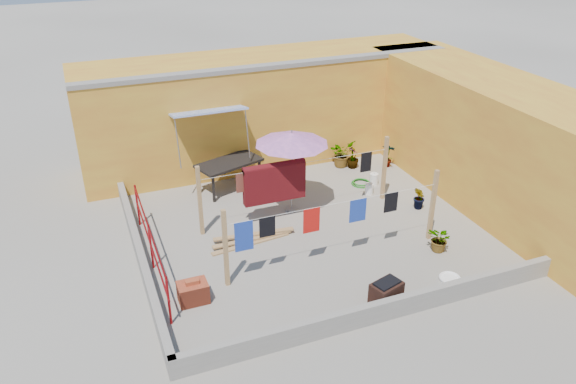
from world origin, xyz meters
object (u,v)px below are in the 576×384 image
object	(u,v)px
water_jug_a	(369,189)
water_jug_b	(374,179)
patio_umbrella	(292,139)
outdoor_table	(229,164)
brick_stack	(193,292)
brazier	(386,293)
white_basin	(450,278)
plant_back_a	(342,153)
green_hose	(361,183)

from	to	relation	value
water_jug_a	water_jug_b	xyz separation A→B (m)	(0.41, 0.47, 0.01)
patio_umbrella	outdoor_table	distance (m)	2.44
brick_stack	brazier	bearing A→B (deg)	-23.08
brick_stack	white_basin	xyz separation A→B (m)	(5.25, -1.31, -0.18)
patio_umbrella	water_jug_a	size ratio (longest dim) A/B	6.80
outdoor_table	brazier	size ratio (longest dim) A/B	2.79
brick_stack	plant_back_a	size ratio (longest dim) A/B	0.72
patio_umbrella	water_jug_b	distance (m)	3.33
outdoor_table	brick_stack	world-z (taller)	outdoor_table
brick_stack	water_jug_b	xyz separation A→B (m)	(5.99, 3.31, -0.05)
outdoor_table	white_basin	distance (m)	6.70
green_hose	brazier	bearing A→B (deg)	-113.09
outdoor_table	brazier	bearing A→B (deg)	-76.65
brick_stack	white_basin	distance (m)	5.41
patio_umbrella	water_jug_a	xyz separation A→B (m)	(2.33, 0.05, -1.84)
patio_umbrella	white_basin	bearing A→B (deg)	-64.13
white_basin	green_hose	xyz separation A→B (m)	(0.42, 4.77, -0.00)
brick_stack	plant_back_a	xyz separation A→B (m)	(5.70, 4.80, 0.19)
brick_stack	water_jug_a	bearing A→B (deg)	27.02
plant_back_a	green_hose	bearing A→B (deg)	-91.26
water_jug_a	green_hose	xyz separation A→B (m)	(0.09, 0.61, -0.12)
water_jug_b	plant_back_a	world-z (taller)	plant_back_a
patio_umbrella	brick_stack	bearing A→B (deg)	-139.31
brick_stack	white_basin	size ratio (longest dim) A/B	1.30
green_hose	white_basin	bearing A→B (deg)	-95.03
water_jug_b	outdoor_table	bearing A→B (deg)	162.18
white_basin	brazier	bearing A→B (deg)	-173.12
patio_umbrella	brick_stack	size ratio (longest dim) A/B	4.02
outdoor_table	white_basin	size ratio (longest dim) A/B	4.27
plant_back_a	patio_umbrella	bearing A→B (deg)	-140.63
patio_umbrella	water_jug_b	world-z (taller)	patio_umbrella
outdoor_table	brick_stack	size ratio (longest dim) A/B	3.29
outdoor_table	water_jug_a	size ratio (longest dim) A/B	5.58
brick_stack	green_hose	bearing A→B (deg)	31.41
patio_umbrella	water_jug_b	xyz separation A→B (m)	(2.74, 0.51, -1.83)
patio_umbrella	brick_stack	world-z (taller)	patio_umbrella
brick_stack	white_basin	bearing A→B (deg)	-13.98
white_basin	water_jug_a	world-z (taller)	water_jug_a
outdoor_table	brazier	distance (m)	6.26
green_hose	water_jug_a	bearing A→B (deg)	-97.96
brazier	water_jug_b	distance (m)	5.41
outdoor_table	green_hose	xyz separation A→B (m)	(3.56, -1.10, -0.71)
water_jug_b	green_hose	world-z (taller)	water_jug_b
patio_umbrella	plant_back_a	world-z (taller)	patio_umbrella
white_basin	green_hose	distance (m)	4.79
water_jug_b	green_hose	distance (m)	0.38
water_jug_a	green_hose	size ratio (longest dim) A/B	0.63
outdoor_table	green_hose	bearing A→B (deg)	-17.17
water_jug_b	green_hose	bearing A→B (deg)	155.44
patio_umbrella	water_jug_a	distance (m)	2.97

